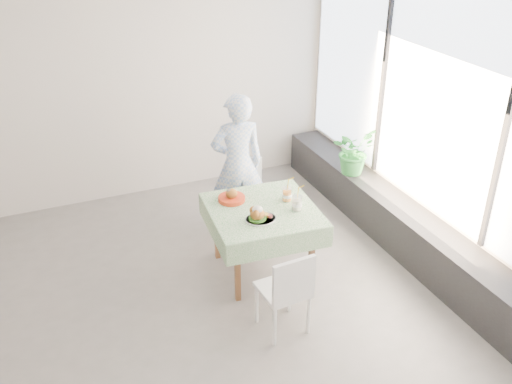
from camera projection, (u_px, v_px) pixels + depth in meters
name	position (u px, v px, depth m)	size (l,w,h in m)	color
floor	(155.00, 314.00, 5.35)	(6.00, 6.00, 0.00)	slate
ceiling	(122.00, 5.00, 4.03)	(6.00, 6.00, 0.00)	white
wall_back	(93.00, 93.00, 6.72)	(6.00, 0.02, 2.80)	silver
wall_right	(436.00, 129.00, 5.73)	(0.02, 5.00, 2.80)	silver
window_pane	(437.00, 105.00, 5.60)	(0.01, 4.80, 2.18)	#D1E0F9
window_ledge	(405.00, 230.00, 6.20)	(0.40, 4.80, 0.50)	black
cafe_table	(262.00, 233.00, 5.75)	(1.12, 1.12, 0.74)	brown
chair_far	(243.00, 208.00, 6.60)	(0.54, 0.54, 0.84)	white
chair_near	(283.00, 305.00, 5.06)	(0.42, 0.42, 0.84)	white
diner	(237.00, 164.00, 6.35)	(0.60, 0.39, 1.64)	#96B9F1
main_dish	(259.00, 216.00, 5.40)	(0.30, 0.30, 0.16)	white
juice_cup_orange	(287.00, 195.00, 5.74)	(0.10, 0.10, 0.29)	white
juice_cup_lemonade	(297.00, 203.00, 5.57)	(0.11, 0.11, 0.30)	white
second_dish	(232.00, 197.00, 5.75)	(0.27, 0.27, 0.13)	#B52D12
potted_plant	(354.00, 151.00, 6.77)	(0.51, 0.44, 0.57)	#257030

